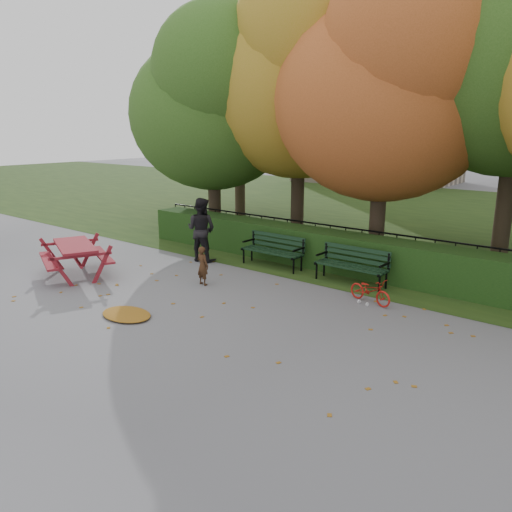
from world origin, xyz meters
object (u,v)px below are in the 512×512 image
Objects in this scene: tree_b at (305,71)px; child at (203,266)px; adult at (201,230)px; tree_f at (242,76)px; tree_a at (215,102)px; tree_c at (394,83)px; bench_right at (353,262)px; bicycle at (370,290)px; bench_left at (274,248)px; picnic_table at (75,251)px.

tree_b is 7.39m from child.
tree_f is at bearing -72.67° from adult.
tree_c reaches higher than tree_a.
tree_f is (-7.97, 3.28, 0.87)m from tree_c.
bench_right is 0.99× the size of adult.
adult is (-4.38, -0.80, 0.39)m from bench_right.
tree_c reaches higher than bicycle.
bicycle is (9.23, -6.58, -5.41)m from tree_f.
tree_c is at bearing 33.95° from bicycle.
bench_left is 2.17m from adult.
adult is at bearing -169.63° from bench_right.
tree_c is at bearing -13.45° from tree_b.
tree_c is at bearing -114.59° from child.
tree_f is 8.58× the size of bicycle.
child is at bearing -118.03° from tree_c.
child is at bearing -98.22° from bench_left.
picnic_table is at bearing 125.79° from bicycle.
bench_left is 2.43m from child.
picnic_table is at bearing -85.21° from tree_a.
child is at bearing 121.53° from adult.
bench_right is (8.23, -5.54, -5.17)m from tree_f.
tree_f is 10.97m from picnic_table.
bicycle is (1.26, -3.31, -4.54)m from tree_c.
tree_b is 8.71m from picnic_table.
bench_right is 4.47m from adult.
tree_c is 7.47× the size of bicycle.
child is 3.99m from bicycle.
tree_a is 0.94× the size of tree_c.
tree_f is 12.56m from bicycle.
tree_a is 6.99× the size of bicycle.
tree_f is at bearing 136.49° from bench_left.
bench_right is (3.54, -3.04, -4.88)m from tree_b.
bench_left is at bearing -69.42° from tree_b.
tree_b is 5.87m from bench_left.
tree_c is 4.44× the size of bench_left.
bench_left is at bearing 180.00° from bench_right.
tree_f is at bearing 117.98° from tree_a.
bench_left is at bearing 72.12° from picnic_table.
tree_c is 8.38× the size of child.
child is (-2.48, -4.66, -4.35)m from tree_c.
bench_left is 0.75× the size of picnic_table.
adult is at bearing -157.93° from bench_left.
tree_f is at bearing 67.56° from bicycle.
child is (-2.75, -2.40, -0.04)m from bench_right.
tree_c reaches higher than picnic_table.
picnic_table is (0.48, -5.77, -3.87)m from tree_a.
child reaches higher than bench_right.
bench_right is at bearing 0.00° from bench_left.
adult is (3.86, -6.34, -4.79)m from tree_f.
adult is (-0.83, -3.85, -4.50)m from tree_b.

